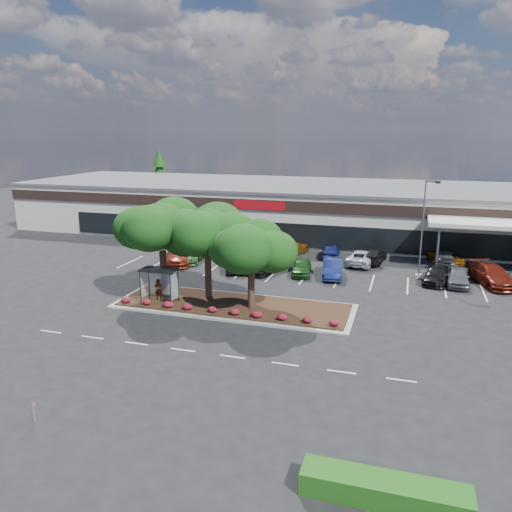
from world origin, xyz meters
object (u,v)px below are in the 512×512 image
(light_pole, at_px, (423,236))
(survey_stake, at_px, (34,409))
(car_0, at_px, (178,255))
(car_1, at_px, (193,254))

(light_pole, distance_m, survey_stake, 33.92)
(survey_stake, bearing_deg, light_pole, 59.64)
(light_pole, relative_size, car_0, 1.50)
(light_pole, height_order, car_0, light_pole)
(light_pole, distance_m, car_0, 23.40)
(survey_stake, distance_m, car_1, 29.23)
(survey_stake, bearing_deg, car_0, 102.44)
(survey_stake, relative_size, car_1, 0.19)
(survey_stake, xyz_separation_m, car_1, (-5.06, 28.79, 0.11))
(car_0, bearing_deg, light_pole, -18.25)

